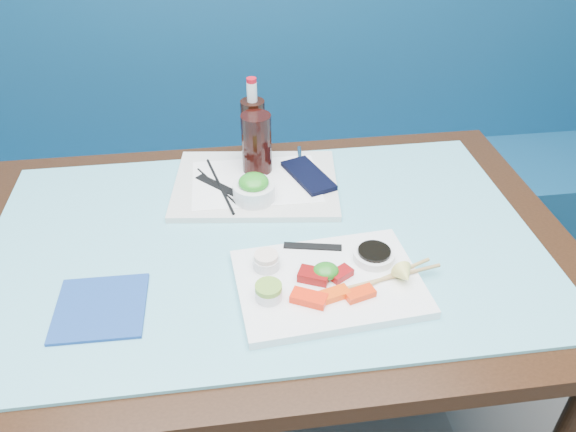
{
  "coord_description": "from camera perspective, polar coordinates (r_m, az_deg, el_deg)",
  "views": [
    {
      "loc": [
        -0.08,
        0.47,
        1.55
      ],
      "look_at": [
        0.06,
        1.47,
        0.8
      ],
      "focal_mm": 35.0,
      "sensor_mm": 36.0,
      "label": 1
    }
  ],
  "objects": [
    {
      "name": "tray_sleeve",
      "position": [
        1.42,
        -7.1,
        3.06
      ],
      "size": [
        0.12,
        0.12,
        0.0
      ],
      "primitive_type": "cube",
      "rotation": [
        0.0,
        0.0,
        0.76
      ],
      "color": "black",
      "rests_on": "serving_tray"
    },
    {
      "name": "cola_glass",
      "position": [
        1.43,
        -3.2,
        7.36
      ],
      "size": [
        0.09,
        0.09,
        0.16
      ],
      "primitive_type": "cylinder",
      "rotation": [
        0.0,
        0.0,
        0.21
      ],
      "color": "black",
      "rests_on": "serving_tray"
    },
    {
      "name": "salmon_left",
      "position": [
        1.08,
        2.13,
        -8.35
      ],
      "size": [
        0.08,
        0.06,
        0.02
      ],
      "primitive_type": "cube",
      "rotation": [
        0.0,
        0.0,
        -0.47
      ],
      "color": "#FD270A",
      "rests_on": "sashimi_plate"
    },
    {
      "name": "seaweed_bowl",
      "position": [
        1.35,
        -3.47,
        2.5
      ],
      "size": [
        0.13,
        0.13,
        0.04
      ],
      "primitive_type": "cylinder",
      "rotation": [
        0.0,
        0.0,
        -0.33
      ],
      "color": "white",
      "rests_on": "serving_tray"
    },
    {
      "name": "wooden_chopstick_a",
      "position": [
        1.14,
        9.77,
        -6.24
      ],
      "size": [
        0.22,
        0.09,
        0.01
      ],
      "primitive_type": "cylinder",
      "rotation": [
        1.57,
        0.0,
        -1.18
      ],
      "color": "tan",
      "rests_on": "sashimi_plate"
    },
    {
      "name": "chopstick_sleeve",
      "position": [
        1.21,
        2.52,
        -3.11
      ],
      "size": [
        0.13,
        0.05,
        0.0
      ],
      "primitive_type": "cube",
      "rotation": [
        0.0,
        0.0,
        -0.21
      ],
      "color": "black",
      "rests_on": "sashimi_plate"
    },
    {
      "name": "soy_dish",
      "position": [
        1.19,
        8.71,
        -4.0
      ],
      "size": [
        0.09,
        0.09,
        0.02
      ],
      "primitive_type": "cylinder",
      "rotation": [
        0.0,
        0.0,
        0.06
      ],
      "color": "white",
      "rests_on": "sashimi_plate"
    },
    {
      "name": "cola_bottle_body",
      "position": [
        1.49,
        -3.52,
        8.45
      ],
      "size": [
        0.08,
        0.08,
        0.18
      ],
      "primitive_type": "cylinder",
      "rotation": [
        0.0,
        0.0,
        -0.38
      ],
      "color": "black",
      "rests_on": "glass_top"
    },
    {
      "name": "tuna_right",
      "position": [
        1.14,
        5.38,
        -5.87
      ],
      "size": [
        0.06,
        0.05,
        0.02
      ],
      "primitive_type": "cube",
      "rotation": [
        0.0,
        0.0,
        0.57
      ],
      "color": "maroon",
      "rests_on": "sashimi_plate"
    },
    {
      "name": "seaweed_garnish",
      "position": [
        1.13,
        3.86,
        -5.6
      ],
      "size": [
        0.06,
        0.05,
        0.03
      ],
      "primitive_type": "ellipsoid",
      "rotation": [
        0.0,
        0.0,
        -0.1
      ],
      "color": "#237B1C",
      "rests_on": "sashimi_plate"
    },
    {
      "name": "booth_bench",
      "position": [
        2.17,
        -4.42,
        3.5
      ],
      "size": [
        3.0,
        0.56,
        1.17
      ],
      "color": "navy",
      "rests_on": "ground"
    },
    {
      "name": "ginger_fill",
      "position": [
        1.14,
        -2.23,
        -4.12
      ],
      "size": [
        0.06,
        0.06,
        0.01
      ],
      "primitive_type": "cylinder",
      "rotation": [
        0.0,
        0.0,
        -0.14
      ],
      "color": "#F4DCC8",
      "rests_on": "ramekin_ginger"
    },
    {
      "name": "dining_table",
      "position": [
        1.32,
        -2.37,
        -5.47
      ],
      "size": [
        1.4,
        0.9,
        0.75
      ],
      "color": "black",
      "rests_on": "ground"
    },
    {
      "name": "wasabi_fill",
      "position": [
        1.08,
        -2.0,
        -7.26
      ],
      "size": [
        0.06,
        0.06,
        0.01
      ],
      "primitive_type": "cylinder",
      "rotation": [
        0.0,
        0.0,
        0.07
      ],
      "color": "#70A234",
      "rests_on": "ramekin_wasabi"
    },
    {
      "name": "black_chopstick_a",
      "position": [
        1.41,
        -7.27,
        3.07
      ],
      "size": [
        0.1,
        0.18,
        0.01
      ],
      "primitive_type": "cylinder",
      "rotation": [
        1.57,
        0.0,
        0.48
      ],
      "color": "black",
      "rests_on": "serving_tray"
    },
    {
      "name": "cola_bottle_neck",
      "position": [
        1.44,
        -3.69,
        12.48
      ],
      "size": [
        0.03,
        0.03,
        0.05
      ],
      "primitive_type": "cylinder",
      "rotation": [
        0.0,
        0.0,
        -0.17
      ],
      "color": "white",
      "rests_on": "cola_bottle_body"
    },
    {
      "name": "navy_pouch",
      "position": [
        1.44,
        2.07,
        4.12
      ],
      "size": [
        0.13,
        0.18,
        0.01
      ],
      "primitive_type": "cube",
      "rotation": [
        0.0,
        0.0,
        0.34
      ],
      "color": "black",
      "rests_on": "serving_tray"
    },
    {
      "name": "tuna_left",
      "position": [
        1.13,
        2.64,
        -6.07
      ],
      "size": [
        0.07,
        0.06,
        0.02
      ],
      "primitive_type": "cube",
      "rotation": [
        0.0,
        0.0,
        -0.42
      ],
      "color": "maroon",
      "rests_on": "sashimi_plate"
    },
    {
      "name": "lemon_wedge",
      "position": [
        1.13,
        11.77,
        -5.89
      ],
      "size": [
        0.05,
        0.04,
        0.04
      ],
      "primitive_type": "cone",
      "rotation": [
        1.57,
        0.0,
        0.13
      ],
      "color": "#E5E06C",
      "rests_on": "sashimi_plate"
    },
    {
      "name": "black_chopstick_b",
      "position": [
        1.41,
        -6.95,
        3.12
      ],
      "size": [
        0.06,
        0.25,
        0.01
      ],
      "primitive_type": "cylinder",
      "rotation": [
        1.57,
        0.0,
        0.22
      ],
      "color": "black",
      "rests_on": "serving_tray"
    },
    {
      "name": "paper_placemat",
      "position": [
        1.43,
        -3.3,
        3.54
      ],
      "size": [
        0.32,
        0.23,
        0.0
      ],
      "primitive_type": "cube",
      "rotation": [
        0.0,
        0.0,
        -0.01
      ],
      "color": "white",
      "rests_on": "serving_tray"
    },
    {
      "name": "wooden_chopstick_b",
      "position": [
        1.15,
        10.25,
        -6.18
      ],
      "size": [
        0.23,
        0.05,
        0.01
      ],
      "primitive_type": "cylinder",
      "rotation": [
        1.57,
        0.0,
        -1.37
      ],
      "color": "#A9844F",
      "rests_on": "sashimi_plate"
    },
    {
      "name": "ramekin_ginger",
      "position": [
        1.15,
        -2.21,
        -4.75
      ],
      "size": [
        0.07,
        0.07,
        0.02
      ],
      "primitive_type": "cylinder",
      "rotation": [
        0.0,
        0.0,
        -0.26
      ],
      "color": "silver",
      "rests_on": "sashimi_plate"
    },
    {
      "name": "glass_top",
      "position": [
        1.26,
        -2.47,
        -2.52
      ],
      "size": [
        1.22,
        0.76,
        0.01
      ],
      "primitive_type": "cube",
      "color": "#68C0D1",
      "rests_on": "dining_table"
    },
    {
      "name": "serving_tray",
      "position": [
        1.43,
        -3.29,
        3.25
      ],
      "size": [
        0.44,
        0.36,
        0.02
      ],
      "primitive_type": "cube",
      "rotation": [
        0.0,
        0.0,
        -0.12
      ],
      "color": "silver",
      "rests_on": "glass_top"
    },
    {
      "name": "ramekin_wasabi",
      "position": [
        1.09,
        -1.98,
        -7.89
      ],
      "size": [
        0.07,
        0.07,
        0.02
      ],
      "primitive_type": "cylinder",
      "rotation": [
        0.0,
        0.0,
        -0.38
      ],
      "color": "white",
      "rests_on": "sashimi_plate"
    },
    {
      "name": "seaweed_salad",
      "position": [
        1.34,
        -3.51,
        3.45
      ],
      "size": [
        0.09,
        0.09,
        0.04
      ],
      "primitive_type": "ellipsoid",
      "rotation": [
        0.0,
        0.0,
        0.32
      ],
      "color": "#279021",
      "rests_on": "seaweed_bowl"
    },
    {
      "name": "soy_fill",
      "position": [
        1.18,
        8.77,
        -3.57
      ],
      "size": [
        0.08,
        0.08,
        0.01
      ],
      "primitive_type": "cylinder",
      "rotation": [
        0.0,
        0.0,
        -0.2
      ],
      "color": "black",
      "rests_on": "soy_dish"
    },
    {
      "name": "salmon_mid",
      "position": [
        1.09,
        4.69,
        -7.94
      ],
      "size": [
        0.06,
        0.04,
        0.01
      ],
      "primitive_type": "cube",
      "rotation": [
        0.0,
        0.0,
        0.28
      ],
      "color": "#FF480A",
      "rests_on": "sashimi_plate"
    },
    {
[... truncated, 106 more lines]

